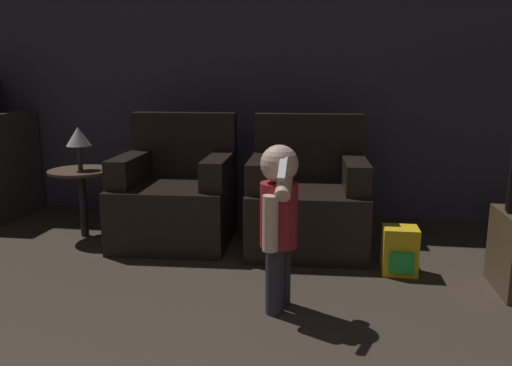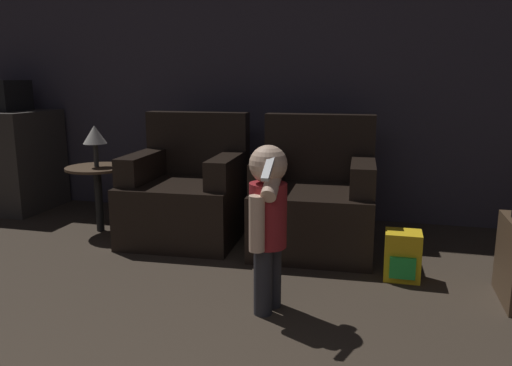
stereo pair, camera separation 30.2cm
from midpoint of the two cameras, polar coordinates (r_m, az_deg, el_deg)
The scene contains 7 objects.
wall_back at distance 4.33m, azimuth -0.41°, elevation 13.34°, with size 8.40×0.05×2.60m.
armchair_left at distance 3.79m, azimuth -11.26°, elevation -1.48°, with size 0.85×0.87×0.93m.
armchair_right at distance 3.58m, azimuth 3.48°, elevation -2.03°, with size 0.84×0.86×0.93m.
person_toddler at distance 2.50m, azimuth -0.84°, elevation -3.72°, with size 0.19×0.34×0.87m.
toy_backpack at distance 3.18m, azimuth 13.50°, elevation -7.59°, with size 0.21×0.20×0.29m.
side_table at distance 4.02m, azimuth -21.39°, elevation 0.24°, with size 0.48×0.48×0.52m.
lamp at distance 3.98m, azimuth -21.74°, elevation 4.84°, with size 0.18×0.18×0.32m.
Camera 1 is at (0.52, 0.19, 1.18)m, focal length 35.00 mm.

